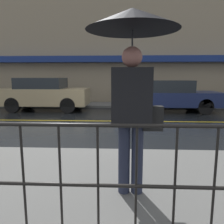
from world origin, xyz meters
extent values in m
plane|color=black|center=(0.00, 0.00, 0.00)|extent=(80.00, 80.00, 0.00)
cube|color=#60605E|center=(0.00, -4.75, 0.05)|extent=(28.00, 2.70, 0.10)
cube|color=#60605E|center=(0.00, 4.38, 0.05)|extent=(28.00, 1.96, 0.10)
cube|color=gold|center=(0.00, 0.00, 0.00)|extent=(25.20, 0.12, 0.01)
cube|color=gray|center=(0.00, 5.51, 3.39)|extent=(28.00, 0.30, 6.79)
cube|color=navy|center=(0.00, 5.08, 2.60)|extent=(16.80, 0.55, 0.35)
cylinder|color=black|center=(0.00, -5.84, 1.14)|extent=(12.00, 0.04, 0.04)
cylinder|color=black|center=(0.00, -5.84, 0.57)|extent=(12.00, 0.04, 0.04)
cylinder|color=black|center=(-0.18, -5.84, 0.62)|extent=(0.02, 0.02, 1.04)
cylinder|color=black|center=(0.18, -5.84, 0.62)|extent=(0.02, 0.02, 1.04)
cylinder|color=black|center=(0.53, -5.84, 0.62)|extent=(0.02, 0.02, 1.04)
cylinder|color=black|center=(0.88, -5.84, 0.62)|extent=(0.02, 0.02, 1.04)
cylinder|color=black|center=(1.24, -5.84, 0.62)|extent=(0.02, 0.02, 1.04)
cylinder|color=black|center=(1.59, -5.84, 0.62)|extent=(0.02, 0.02, 1.04)
cylinder|color=#23283D|center=(0.78, -5.10, 0.54)|extent=(0.15, 0.15, 0.88)
cylinder|color=#23283D|center=(0.94, -5.10, 0.54)|extent=(0.15, 0.15, 0.88)
cube|color=black|center=(0.86, -5.10, 1.33)|extent=(0.48, 0.29, 0.70)
sphere|color=#AA6C5F|center=(0.86, -5.10, 1.80)|extent=(0.24, 0.24, 0.24)
cylinder|color=#262628|center=(0.86, -5.10, 1.72)|extent=(0.02, 0.02, 0.77)
cone|color=black|center=(0.86, -5.10, 2.22)|extent=(1.09, 1.09, 0.24)
cube|color=black|center=(1.12, -5.10, 1.07)|extent=(0.24, 0.12, 0.30)
cube|color=tan|center=(-2.89, 2.45, 0.67)|extent=(4.01, 1.74, 0.76)
cube|color=#1E2328|center=(-3.05, 2.45, 1.29)|extent=(2.09, 1.60, 0.49)
cylinder|color=black|center=(-1.65, 3.21, 0.34)|extent=(0.68, 0.22, 0.68)
cylinder|color=black|center=(-1.65, 1.69, 0.34)|extent=(0.68, 0.22, 0.68)
cylinder|color=black|center=(-4.14, 3.21, 0.34)|extent=(0.68, 0.22, 0.68)
cylinder|color=black|center=(-4.14, 1.69, 0.34)|extent=(0.68, 0.22, 0.68)
cube|color=#19234C|center=(2.81, 2.45, 0.60)|extent=(4.75, 1.84, 0.63)
cube|color=#1E2328|center=(2.62, 2.45, 1.17)|extent=(2.47, 1.70, 0.52)
cylinder|color=black|center=(4.28, 3.27, 0.33)|extent=(0.67, 0.22, 0.67)
cylinder|color=black|center=(4.28, 1.64, 0.33)|extent=(0.67, 0.22, 0.67)
cylinder|color=black|center=(1.34, 3.27, 0.33)|extent=(0.67, 0.22, 0.67)
cylinder|color=black|center=(1.34, 1.64, 0.33)|extent=(0.67, 0.22, 0.67)
camera|label=1|loc=(0.75, -7.73, 1.57)|focal=35.00mm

